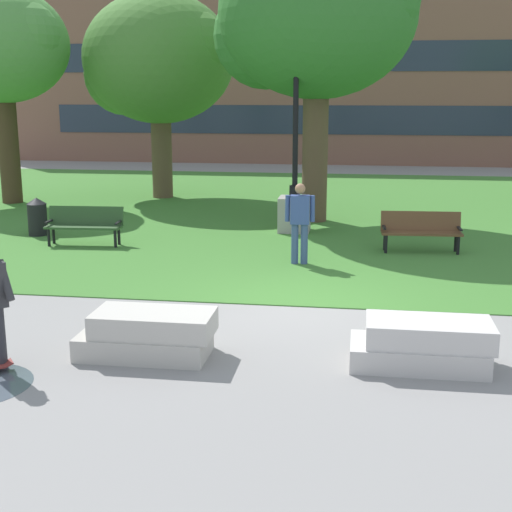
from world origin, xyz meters
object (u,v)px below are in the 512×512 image
(park_bench_near_left, at_px, (421,229))
(lamp_post_right, at_px, (295,192))
(park_bench_near_right, at_px, (85,223))
(trash_bin, at_px, (37,216))
(concrete_block_center, at_px, (149,335))
(concrete_block_left, at_px, (423,344))
(person_bystander_near_lawn, at_px, (300,219))

(park_bench_near_left, relative_size, lamp_post_right, 0.36)
(park_bench_near_right, distance_m, lamp_post_right, 5.36)
(park_bench_near_left, distance_m, trash_bin, 9.49)
(lamp_post_right, bearing_deg, concrete_block_center, -97.24)
(park_bench_near_left, xyz_separation_m, park_bench_near_right, (-7.85, -0.41, 0.00))
(concrete_block_left, relative_size, lamp_post_right, 0.36)
(lamp_post_right, xyz_separation_m, trash_bin, (-6.40, -1.45, -0.55))
(concrete_block_center, xyz_separation_m, lamp_post_right, (1.17, 9.18, 0.75))
(concrete_block_left, height_order, park_bench_near_left, park_bench_near_left)
(concrete_block_left, relative_size, person_bystander_near_lawn, 1.09)
(concrete_block_center, distance_m, person_bystander_near_lawn, 5.91)
(person_bystander_near_lawn, bearing_deg, trash_bin, 163.01)
(park_bench_near_left, height_order, lamp_post_right, lamp_post_right)
(person_bystander_near_lawn, bearing_deg, park_bench_near_right, 167.29)
(park_bench_near_right, xyz_separation_m, person_bystander_near_lawn, (5.22, -1.18, 0.44))
(trash_bin, xyz_separation_m, person_bystander_near_lawn, (6.84, -2.09, 0.48))
(concrete_block_left, xyz_separation_m, trash_bin, (-8.97, 7.58, 0.20))
(park_bench_near_left, xyz_separation_m, lamp_post_right, (-3.07, 1.95, 0.52))
(park_bench_near_right, height_order, person_bystander_near_lawn, person_bystander_near_lawn)
(park_bench_near_left, height_order, park_bench_near_right, same)
(concrete_block_center, distance_m, trash_bin, 9.34)
(park_bench_near_right, distance_m, person_bystander_near_lawn, 5.37)
(park_bench_near_left, height_order, person_bystander_near_lawn, person_bystander_near_lawn)
(park_bench_near_right, xyz_separation_m, trash_bin, (-1.62, 0.91, -0.04))
(concrete_block_left, xyz_separation_m, park_bench_near_right, (-7.35, 6.66, 0.23))
(park_bench_near_right, bearing_deg, person_bystander_near_lawn, -12.71)
(park_bench_near_left, distance_m, lamp_post_right, 3.68)
(lamp_post_right, bearing_deg, park_bench_near_left, -32.41)
(concrete_block_left, xyz_separation_m, lamp_post_right, (-2.57, 9.03, 0.75))
(concrete_block_center, height_order, concrete_block_left, same)
(concrete_block_center, distance_m, park_bench_near_left, 8.39)
(person_bystander_near_lawn, bearing_deg, concrete_block_center, -105.89)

